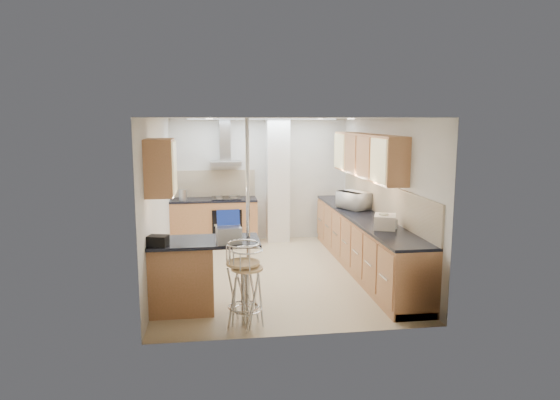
{
  "coord_description": "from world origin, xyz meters",
  "views": [
    {
      "loc": [
        -1.0,
        -7.78,
        2.48
      ],
      "look_at": [
        0.12,
        0.2,
        1.17
      ],
      "focal_mm": 32.0,
      "sensor_mm": 36.0,
      "label": 1
    }
  ],
  "objects": [
    {
      "name": "bag",
      "position": [
        -1.66,
        -1.66,
        1.01
      ],
      "size": [
        0.28,
        0.23,
        0.13
      ],
      "primitive_type": "cube",
      "rotation": [
        0.0,
        0.0,
        -0.27
      ],
      "color": "black",
      "rests_on": "peninsula"
    },
    {
      "name": "bar_stool_end",
      "position": [
        -0.59,
        -2.07,
        0.49
      ],
      "size": [
        0.54,
        0.54,
        0.98
      ],
      "primitive_type": null,
      "rotation": [
        0.0,
        0.0,
        1.05
      ],
      "color": "tan",
      "rests_on": "ground"
    },
    {
      "name": "jar_a",
      "position": [
        1.62,
        1.17,
        1.0
      ],
      "size": [
        0.16,
        0.16,
        0.17
      ],
      "primitive_type": "cylinder",
      "rotation": [
        0.0,
        0.0,
        -0.38
      ],
      "color": "white",
      "rests_on": "right_counter"
    },
    {
      "name": "jar_d",
      "position": [
        1.61,
        -1.04,
        0.99
      ],
      "size": [
        0.13,
        0.13,
        0.14
      ],
      "primitive_type": "cylinder",
      "rotation": [
        0.0,
        0.0,
        -0.42
      ],
      "color": "white",
      "rests_on": "right_counter"
    },
    {
      "name": "jar_b",
      "position": [
        1.62,
        1.34,
        0.99
      ],
      "size": [
        0.14,
        0.14,
        0.14
      ],
      "primitive_type": "cylinder",
      "rotation": [
        0.0,
        0.0,
        0.31
      ],
      "color": "white",
      "rests_on": "right_counter"
    },
    {
      "name": "back_counter",
      "position": [
        -0.95,
        2.1,
        0.46
      ],
      "size": [
        1.7,
        0.63,
        0.92
      ],
      "color": "#A97543",
      "rests_on": "ground"
    },
    {
      "name": "bar_stool_near",
      "position": [
        -0.64,
        -2.01,
        0.52
      ],
      "size": [
        0.45,
        0.45,
        1.04
      ],
      "primitive_type": null,
      "rotation": [
        0.0,
        0.0,
        -0.07
      ],
      "color": "tan",
      "rests_on": "ground"
    },
    {
      "name": "jar_c",
      "position": [
        1.46,
        -1.0,
        1.03
      ],
      "size": [
        0.16,
        0.16,
        0.22
      ],
      "primitive_type": "cylinder",
      "rotation": [
        0.0,
        0.0,
        -0.16
      ],
      "color": "#C0BD99",
      "rests_on": "right_counter"
    },
    {
      "name": "kettle",
      "position": [
        -1.54,
        1.99,
        1.03
      ],
      "size": [
        0.16,
        0.16,
        0.21
      ],
      "primitive_type": "cylinder",
      "color": "#ACAEB0",
      "rests_on": "back_counter"
    },
    {
      "name": "room_shell",
      "position": [
        0.32,
        0.38,
        1.54
      ],
      "size": [
        3.64,
        4.84,
        2.51
      ],
      "color": "beige",
      "rests_on": "ground"
    },
    {
      "name": "laptop",
      "position": [
        -0.79,
        -1.65,
        1.04
      ],
      "size": [
        0.33,
        0.26,
        0.21
      ],
      "primitive_type": "cube",
      "rotation": [
        0.0,
        0.0,
        0.1
      ],
      "color": "#909497",
      "rests_on": "peninsula"
    },
    {
      "name": "peninsula",
      "position": [
        -1.12,
        -1.45,
        0.48
      ],
      "size": [
        1.47,
        0.72,
        0.94
      ],
      "color": "#A97543",
      "rests_on": "ground"
    },
    {
      "name": "ground",
      "position": [
        0.0,
        0.0,
        0.0
      ],
      "size": [
        4.8,
        4.8,
        0.0
      ],
      "primitive_type": "plane",
      "color": "beige",
      "rests_on": "ground"
    },
    {
      "name": "microwave",
      "position": [
        1.49,
        0.6,
        1.07
      ],
      "size": [
        0.57,
        0.66,
        0.31
      ],
      "primitive_type": "imported",
      "rotation": [
        0.0,
        0.0,
        2.0
      ],
      "color": "white",
      "rests_on": "right_counter"
    },
    {
      "name": "bread_bin",
      "position": [
        1.48,
        -1.01,
        1.02
      ],
      "size": [
        0.42,
        0.46,
        0.2
      ],
      "primitive_type": "cube",
      "rotation": [
        0.0,
        0.0,
        -0.37
      ],
      "color": "white",
      "rests_on": "right_counter"
    },
    {
      "name": "right_counter",
      "position": [
        1.5,
        0.0,
        0.46
      ],
      "size": [
        0.63,
        4.4,
        0.92
      ],
      "color": "#A97543",
      "rests_on": "ground"
    }
  ]
}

